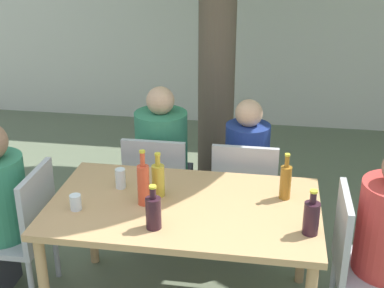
{
  "coord_description": "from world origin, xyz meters",
  "views": [
    {
      "loc": [
        0.47,
        -2.64,
        2.26
      ],
      "look_at": [
        0.0,
        0.3,
        1.0
      ],
      "focal_mm": 50.0,
      "sensor_mm": 36.0,
      "label": 1
    }
  ],
  "objects_px": {
    "amber_bottle_0": "(286,181)",
    "soda_bottle_3": "(143,184)",
    "person_seated_3": "(247,177)",
    "patio_chair_2": "(158,185)",
    "dining_table_front": "(184,216)",
    "oil_cruet_4": "(158,179)",
    "patio_chair_3": "(244,192)",
    "drinking_glass_1": "(76,202)",
    "patio_chair_0": "(24,227)",
    "patio_chair_1": "(360,257)",
    "drinking_glass_0": "(120,178)",
    "wine_bottle_2": "(311,217)",
    "person_seated_2": "(164,167)",
    "wine_bottle_1": "(153,212)"
  },
  "relations": [
    {
      "from": "patio_chair_3",
      "to": "wine_bottle_1",
      "type": "distance_m",
      "value": 1.11
    },
    {
      "from": "wine_bottle_2",
      "to": "drinking_glass_0",
      "type": "relative_size",
      "value": 2.04
    },
    {
      "from": "amber_bottle_0",
      "to": "soda_bottle_3",
      "type": "bearing_deg",
      "value": -166.13
    },
    {
      "from": "patio_chair_0",
      "to": "drinking_glass_1",
      "type": "distance_m",
      "value": 0.54
    },
    {
      "from": "dining_table_front",
      "to": "patio_chair_3",
      "type": "distance_m",
      "value": 0.77
    },
    {
      "from": "dining_table_front",
      "to": "oil_cruet_4",
      "type": "height_order",
      "value": "oil_cruet_4"
    },
    {
      "from": "person_seated_3",
      "to": "wine_bottle_1",
      "type": "relative_size",
      "value": 4.51
    },
    {
      "from": "dining_table_front",
      "to": "drinking_glass_1",
      "type": "xyz_separation_m",
      "value": [
        -0.59,
        -0.15,
        0.12
      ]
    },
    {
      "from": "person_seated_2",
      "to": "soda_bottle_3",
      "type": "height_order",
      "value": "person_seated_2"
    },
    {
      "from": "patio_chair_1",
      "to": "patio_chair_3",
      "type": "distance_m",
      "value": 0.98
    },
    {
      "from": "patio_chair_1",
      "to": "person_seated_2",
      "type": "height_order",
      "value": "person_seated_2"
    },
    {
      "from": "patio_chair_2",
      "to": "soda_bottle_3",
      "type": "bearing_deg",
      "value": 96.77
    },
    {
      "from": "patio_chair_0",
      "to": "wine_bottle_1",
      "type": "distance_m",
      "value": 1.0
    },
    {
      "from": "patio_chair_0",
      "to": "drinking_glass_0",
      "type": "xyz_separation_m",
      "value": [
        0.59,
        0.14,
        0.31
      ]
    },
    {
      "from": "patio_chair_3",
      "to": "drinking_glass_1",
      "type": "distance_m",
      "value": 1.27
    },
    {
      "from": "patio_chair_1",
      "to": "drinking_glass_0",
      "type": "xyz_separation_m",
      "value": [
        -1.42,
        0.14,
        0.31
      ]
    },
    {
      "from": "drinking_glass_0",
      "to": "oil_cruet_4",
      "type": "bearing_deg",
      "value": -13.71
    },
    {
      "from": "patio_chair_0",
      "to": "wine_bottle_1",
      "type": "height_order",
      "value": "wine_bottle_1"
    },
    {
      "from": "patio_chair_1",
      "to": "wine_bottle_2",
      "type": "xyz_separation_m",
      "value": [
        -0.31,
        -0.2,
        0.35
      ]
    },
    {
      "from": "drinking_glass_1",
      "to": "wine_bottle_1",
      "type": "bearing_deg",
      "value": -13.99
    },
    {
      "from": "patio_chair_2",
      "to": "wine_bottle_2",
      "type": "distance_m",
      "value": 1.39
    },
    {
      "from": "soda_bottle_3",
      "to": "drinking_glass_0",
      "type": "height_order",
      "value": "soda_bottle_3"
    },
    {
      "from": "soda_bottle_3",
      "to": "drinking_glass_0",
      "type": "relative_size",
      "value": 2.7
    },
    {
      "from": "oil_cruet_4",
      "to": "patio_chair_2",
      "type": "bearing_deg",
      "value": 103.48
    },
    {
      "from": "soda_bottle_3",
      "to": "person_seated_3",
      "type": "bearing_deg",
      "value": 60.77
    },
    {
      "from": "patio_chair_1",
      "to": "patio_chair_2",
      "type": "bearing_deg",
      "value": 62.47
    },
    {
      "from": "patio_chair_2",
      "to": "drinking_glass_0",
      "type": "xyz_separation_m",
      "value": [
        -0.1,
        -0.54,
        0.31
      ]
    },
    {
      "from": "soda_bottle_3",
      "to": "drinking_glass_1",
      "type": "height_order",
      "value": "soda_bottle_3"
    },
    {
      "from": "patio_chair_3",
      "to": "dining_table_front",
      "type": "bearing_deg",
      "value": 65.69
    },
    {
      "from": "wine_bottle_2",
      "to": "oil_cruet_4",
      "type": "xyz_separation_m",
      "value": [
        -0.87,
        0.28,
        0.01
      ]
    },
    {
      "from": "patio_chair_1",
      "to": "wine_bottle_2",
      "type": "height_order",
      "value": "wine_bottle_2"
    },
    {
      "from": "patio_chair_0",
      "to": "patio_chair_2",
      "type": "bearing_deg",
      "value": 134.58
    },
    {
      "from": "dining_table_front",
      "to": "oil_cruet_4",
      "type": "bearing_deg",
      "value": 153.52
    },
    {
      "from": "soda_bottle_3",
      "to": "drinking_glass_0",
      "type": "bearing_deg",
      "value": 137.37
    },
    {
      "from": "dining_table_front",
      "to": "person_seated_2",
      "type": "distance_m",
      "value": 0.98
    },
    {
      "from": "wine_bottle_1",
      "to": "drinking_glass_1",
      "type": "height_order",
      "value": "wine_bottle_1"
    },
    {
      "from": "person_seated_3",
      "to": "drinking_glass_0",
      "type": "xyz_separation_m",
      "value": [
        -0.72,
        -0.79,
        0.32
      ]
    },
    {
      "from": "patio_chair_0",
      "to": "oil_cruet_4",
      "type": "xyz_separation_m",
      "value": [
        0.84,
        0.08,
        0.36
      ]
    },
    {
      "from": "patio_chair_2",
      "to": "amber_bottle_0",
      "type": "xyz_separation_m",
      "value": [
        0.88,
        -0.52,
        0.36
      ]
    },
    {
      "from": "dining_table_front",
      "to": "person_seated_2",
      "type": "height_order",
      "value": "person_seated_2"
    },
    {
      "from": "person_seated_2",
      "to": "drinking_glass_0",
      "type": "relative_size",
      "value": 9.58
    },
    {
      "from": "wine_bottle_1",
      "to": "patio_chair_0",
      "type": "bearing_deg",
      "value": 163.09
    },
    {
      "from": "patio_chair_0",
      "to": "patio_chair_1",
      "type": "distance_m",
      "value": 2.02
    },
    {
      "from": "patio_chair_0",
      "to": "drinking_glass_1",
      "type": "bearing_deg",
      "value": 69.89
    },
    {
      "from": "patio_chair_0",
      "to": "amber_bottle_0",
      "type": "relative_size",
      "value": 3.11
    },
    {
      "from": "patio_chair_2",
      "to": "drinking_glass_0",
      "type": "height_order",
      "value": "patio_chair_2"
    },
    {
      "from": "person_seated_2",
      "to": "person_seated_3",
      "type": "distance_m",
      "value": 0.62
    },
    {
      "from": "patio_chair_2",
      "to": "person_seated_3",
      "type": "bearing_deg",
      "value": -158.83
    },
    {
      "from": "oil_cruet_4",
      "to": "person_seated_3",
      "type": "bearing_deg",
      "value": 60.61
    },
    {
      "from": "oil_cruet_4",
      "to": "drinking_glass_0",
      "type": "bearing_deg",
      "value": 166.29
    }
  ]
}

